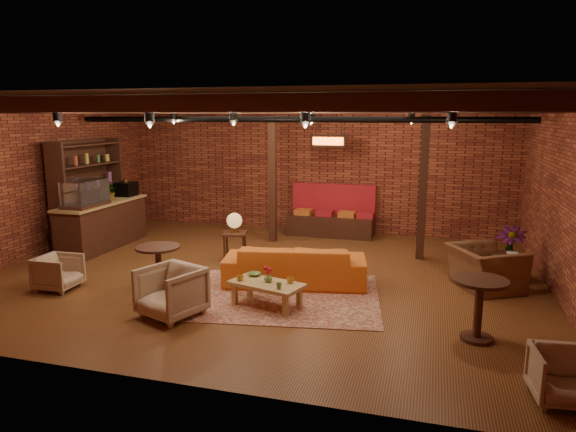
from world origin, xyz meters
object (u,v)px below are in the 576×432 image
(side_table_lamp, at_px, (234,224))
(side_table_book, at_px, (507,256))
(armchair_a, at_px, (58,271))
(round_table_left, at_px, (158,260))
(armchair_b, at_px, (171,289))
(round_table_right, at_px, (479,299))
(armchair_right, at_px, (486,261))
(armchair_far, at_px, (564,374))
(coffee_table, at_px, (266,285))
(sofa, at_px, (295,264))
(plant_tall, at_px, (514,201))

(side_table_lamp, distance_m, side_table_book, 5.18)
(armchair_a, bearing_deg, round_table_left, -77.40)
(armchair_b, bearing_deg, round_table_left, 148.95)
(round_table_right, bearing_deg, side_table_lamp, 149.17)
(armchair_right, distance_m, armchair_far, 3.60)
(side_table_lamp, bearing_deg, armchair_right, -5.90)
(armchair_b, relative_size, armchair_far, 1.34)
(side_table_lamp, xyz_separation_m, armchair_a, (-2.23, -2.52, -0.43))
(coffee_table, height_order, armchair_far, coffee_table)
(side_table_lamp, height_order, armchair_b, side_table_lamp)
(sofa, relative_size, armchair_a, 3.75)
(side_table_lamp, distance_m, plant_tall, 5.31)
(round_table_left, bearing_deg, coffee_table, -6.23)
(armchair_b, distance_m, armchair_far, 5.14)
(round_table_left, bearing_deg, sofa, 23.80)
(armchair_far, relative_size, plant_tall, 0.22)
(armchair_b, relative_size, armchair_right, 0.74)
(armchair_b, height_order, armchair_right, armchair_right)
(round_table_left, distance_m, plant_tall, 6.35)
(armchair_far, bearing_deg, side_table_lamp, 136.77)
(side_table_book, bearing_deg, armchair_a, -162.01)
(armchair_a, height_order, armchair_b, armchair_b)
(plant_tall, bearing_deg, side_table_book, -102.04)
(round_table_right, height_order, plant_tall, plant_tall)
(sofa, xyz_separation_m, side_table_lamp, (-1.59, 1.15, 0.39))
(side_table_lamp, bearing_deg, armchair_b, -85.89)
(armchair_a, xyz_separation_m, armchair_right, (7.01, 2.03, 0.16))
(round_table_left, distance_m, round_table_right, 5.10)
(sofa, relative_size, coffee_table, 1.97)
(side_table_lamp, xyz_separation_m, armchair_far, (5.26, -4.06, -0.44))
(round_table_left, bearing_deg, plant_tall, 22.48)
(sofa, height_order, armchair_far, sofa)
(side_table_lamp, relative_size, side_table_book, 1.58)
(coffee_table, relative_size, plant_tall, 0.44)
(round_table_left, height_order, side_table_book, round_table_left)
(side_table_lamp, bearing_deg, round_table_left, -104.62)
(side_table_lamp, xyz_separation_m, armchair_b, (0.22, -3.08, -0.34))
(armchair_a, bearing_deg, coffee_table, -88.43)
(round_table_right, bearing_deg, sofa, 152.15)
(armchair_b, relative_size, side_table_book, 1.32)
(side_table_lamp, distance_m, round_table_left, 2.18)
(armchair_a, distance_m, side_table_book, 7.78)
(sofa, distance_m, coffee_table, 1.17)
(round_table_right, xyz_separation_m, plant_tall, (0.74, 3.00, 0.86))
(sofa, xyz_separation_m, armchair_b, (-1.37, -1.93, 0.05))
(round_table_right, bearing_deg, side_table_book, 75.80)
(armchair_a, xyz_separation_m, armchair_far, (7.49, -1.53, -0.02))
(armchair_right, xyz_separation_m, side_table_book, (0.38, 0.37, 0.02))
(coffee_table, distance_m, round_table_right, 3.10)
(sofa, height_order, armchair_a, sofa)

